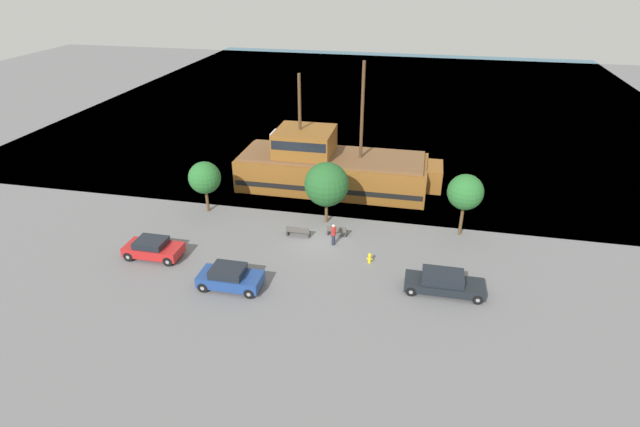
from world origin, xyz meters
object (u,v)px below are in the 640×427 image
bench_promenade_west (298,231)px  pedestrian_walking_near (333,234)px  parked_car_curb_front (444,283)px  parked_car_curb_mid (230,277)px  parked_car_curb_rear (153,248)px  fire_hydrant (370,258)px  moored_boat_dockside (295,136)px  pirate_ship (330,167)px  bench_promenade_east (337,231)px

bench_promenade_west → pedestrian_walking_near: bearing=-12.2°
parked_car_curb_front → parked_car_curb_mid: 13.68m
parked_car_curb_rear → parked_car_curb_front: bearing=0.1°
fire_hydrant → pedestrian_walking_near: 3.54m
moored_boat_dockside → bench_promenade_west: (5.83, -21.32, -0.25)m
pedestrian_walking_near → pirate_ship: bearing=102.5°
bench_promenade_east → parked_car_curb_rear: bearing=-154.8°
fire_hydrant → bench_promenade_east: 4.40m
fire_hydrant → bench_promenade_west: bench_promenade_west is taller
moored_boat_dockside → pedestrian_walking_near: (8.70, -21.94, 0.16)m
bench_promenade_east → pedestrian_walking_near: size_ratio=0.89×
pirate_ship → moored_boat_dockside: size_ratio=3.34×
moored_boat_dockside → bench_promenade_east: moored_boat_dockside is taller
bench_promenade_east → fire_hydrant: bearing=-48.4°
moored_boat_dockside → parked_car_curb_front: moored_boat_dockside is taller
parked_car_curb_rear → fire_hydrant: 15.34m
parked_car_curb_front → bench_promenade_east: (-7.93, 5.70, -0.28)m
parked_car_curb_front → pedestrian_walking_near: pedestrian_walking_near is taller
bench_promenade_west → pedestrian_walking_near: size_ratio=1.08×
bench_promenade_east → pedestrian_walking_near: 1.44m
bench_promenade_east → moored_boat_dockside: bearing=113.0°
parked_car_curb_mid → bench_promenade_east: (5.54, 8.07, -0.32)m
fire_hydrant → bench_promenade_east: size_ratio=0.51×
parked_car_curb_front → pirate_ship: bearing=125.2°
parked_car_curb_rear → moored_boat_dockside: bearing=82.4°
parked_car_curb_mid → bench_promenade_east: bearing=55.5°
moored_boat_dockside → parked_car_curb_mid: bearing=-83.7°
pirate_ship → moored_boat_dockside: pirate_ship is taller
pirate_ship → parked_car_curb_mid: 17.21m
pirate_ship → parked_car_curb_rear: 17.65m
bench_promenade_west → pedestrian_walking_near: 2.97m
pirate_ship → moored_boat_dockside: (-6.44, 11.78, -1.30)m
pirate_ship → bench_promenade_west: 9.69m
moored_boat_dockside → parked_car_curb_front: 31.10m
pirate_ship → pedestrian_walking_near: bearing=-77.5°
pirate_ship → moored_boat_dockside: 13.48m
bench_promenade_west → moored_boat_dockside: bearing=105.3°
parked_car_curb_front → bench_promenade_west: 11.90m
parked_car_curb_front → fire_hydrant: parked_car_curb_front is taller
bench_promenade_east → pirate_ship: bearing=104.5°
pirate_ship → parked_car_curb_rear: (-9.94, -14.53, -1.29)m
parked_car_curb_rear → fire_hydrant: (15.14, 2.45, -0.30)m
pirate_ship → fire_hydrant: 13.25m
fire_hydrant → parked_car_curb_mid: bearing=-150.6°
pedestrian_walking_near → parked_car_curb_rear: bearing=-160.3°
parked_car_curb_front → bench_promenade_east: size_ratio=3.31×
pirate_ship → moored_boat_dockside: bearing=118.7°
parked_car_curb_front → bench_promenade_west: size_ratio=2.74×
moored_boat_dockside → pedestrian_walking_near: moored_boat_dockside is taller
pedestrian_walking_near → bench_promenade_east: bearing=89.5°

